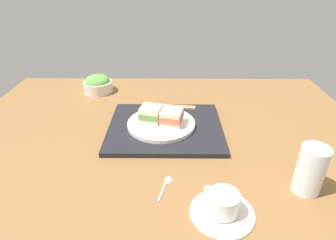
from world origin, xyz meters
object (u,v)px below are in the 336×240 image
Objects in this scene: sandwich_plate at (161,124)px; sandwich_near at (172,117)px; teaspoon at (167,182)px; drinking_glass at (311,170)px; salad_bowl at (98,84)px; coffee_cup at (223,206)px; sandwich_far at (151,114)px; chopsticks_pair at (169,106)px.

sandwich_plate is 2.71× the size of sandwich_near.
teaspoon is (-2.29, 26.94, -1.86)cm from sandwich_plate.
drinking_glass reaches higher than teaspoon.
sandwich_plate is at bearing 131.80° from salad_bowl.
teaspoon is at bearing -38.30° from coffee_cup.
salad_bowl is at bearing -51.05° from sandwich_far.
sandwich_plate is 43.21cm from salad_bowl.
sandwich_near reaches higher than chopsticks_pair.
sandwich_near reaches higher than teaspoon.
drinking_glass is (-36.91, 29.05, 4.13)cm from sandwich_plate.
drinking_glass is at bearing 176.51° from teaspoon.
salad_bowl is (32.24, -33.07, -1.77)cm from sandwich_near.
coffee_cup is 1.16× the size of drinking_glass.
salad_bowl is at bearing -30.44° from chopsticks_pair.
drinking_glass is at bearing -160.43° from coffee_cup.
sandwich_plate is 2.48× the size of teaspoon.
coffee_cup is 1.59× the size of teaspoon.
coffee_cup is at bearing 103.84° from chopsticks_pair.
sandwich_far is 42.09cm from coffee_cup.
sandwich_far is at bearing -64.10° from coffee_cup.
chopsticks_pair is (-31.15, 18.30, -1.60)cm from salad_bowl.
drinking_glass is (-33.46, 28.18, 1.04)cm from sandwich_near.
coffee_cup is 23.73cm from drinking_glass.
salad_bowl is at bearing -42.99° from drinking_glass.
drinking_glass is (-22.04, -7.83, 4.03)cm from coffee_cup.
sandwich_far is at bearing -78.34° from teaspoon.
salad_bowl is 81.73cm from coffee_cup.
sandwich_far is 0.56× the size of coffee_cup.
drinking_glass is 1.37× the size of teaspoon.
sandwich_far is at bearing -14.11° from sandwich_plate.
coffee_cup is (-43.66, 69.08, -1.22)cm from salad_bowl.
sandwich_near and salad_bowl have the same top height.
sandwich_near is 26.57cm from teaspoon.
sandwich_far is at bearing -36.55° from drinking_glass.
chopsticks_pair is 40.87cm from teaspoon.
sandwich_plate is 1.83× the size of salad_bowl.
sandwich_plate is at bearing 80.35° from chopsticks_pair.
drinking_glass is at bearing 137.01° from salad_bowl.
coffee_cup reaches higher than teaspoon.
chopsticks_pair is at bearing -51.19° from drinking_glass.
salad_bowl reaches higher than teaspoon.
sandwich_far reaches higher than sandwich_near.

